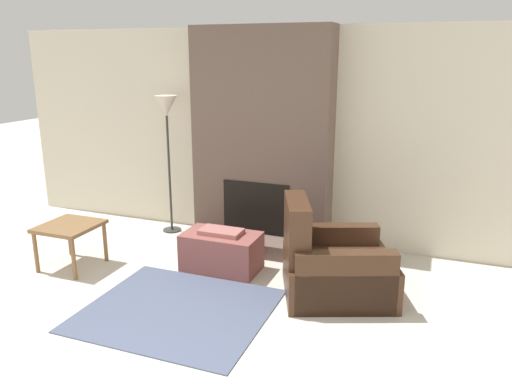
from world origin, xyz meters
The scene contains 7 objects.
wall_back centered at (0.00, 3.39, 1.30)m, with size 7.21×0.06×2.60m, color beige.
fireplace centered at (0.00, 3.13, 1.23)m, with size 1.68×0.78×2.60m.
ottoman centered at (-0.10, 2.17, 0.21)m, with size 0.82×0.47×0.46m.
armchair centered at (1.12, 2.01, 0.28)m, with size 1.27×1.19×0.97m.
side_table centered at (-1.68, 1.66, 0.42)m, with size 0.58×0.60×0.49m.
floor_lamp_left centered at (-1.25, 3.07, 1.52)m, with size 0.28×0.28×1.78m.
area_rug centered at (-0.10, 1.20, 0.01)m, with size 1.65×1.46×0.01m, color #4C5670.
Camera 1 is at (2.05, -2.40, 2.28)m, focal length 35.00 mm.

